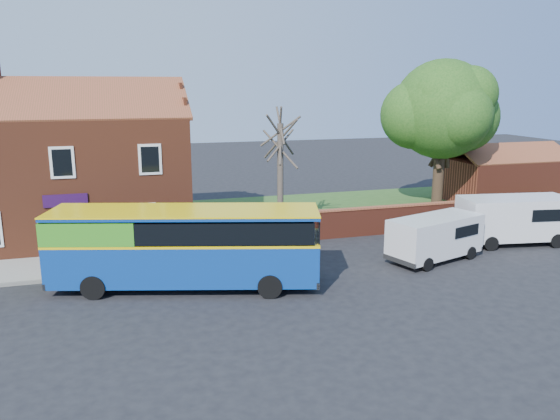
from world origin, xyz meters
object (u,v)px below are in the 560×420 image
object	(u,v)px
van_near	(435,236)
large_tree	(442,112)
bus	(177,244)
van_far	(515,218)

from	to	relation	value
van_near	large_tree	world-z (taller)	large_tree
bus	van_near	bearing A→B (deg)	16.43
van_far	large_tree	distance (m)	9.76
large_tree	van_far	bearing A→B (deg)	-94.34
van_near	bus	bearing A→B (deg)	162.87
bus	van_near	size ratio (longest dim) A/B	2.15
large_tree	van_near	bearing A→B (deg)	-122.50
bus	van_far	distance (m)	17.63
van_near	large_tree	xyz separation A→B (m)	(6.13, 9.63, 5.24)
bus	large_tree	size ratio (longest dim) A/B	1.13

